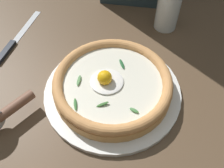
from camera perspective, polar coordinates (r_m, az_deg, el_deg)
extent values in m
cube|color=brown|center=(0.62, 0.57, -0.39)|extent=(2.40, 2.40, 0.03)
cylinder|color=white|center=(0.58, 0.00, -1.60)|extent=(0.32, 0.32, 0.01)
cylinder|color=tan|center=(0.56, 0.00, -0.46)|extent=(0.27, 0.27, 0.03)
torus|color=tan|center=(0.55, 0.00, 0.74)|extent=(0.27, 0.27, 0.02)
cylinder|color=white|center=(0.55, 0.00, 0.48)|extent=(0.23, 0.23, 0.00)
ellipsoid|color=white|center=(0.55, -1.22, 0.67)|extent=(0.08, 0.08, 0.01)
sphere|color=#F9B214|center=(0.54, -1.74, 1.51)|extent=(0.03, 0.03, 0.03)
ellipsoid|color=#52884C|center=(0.55, -7.83, 0.87)|extent=(0.01, 0.03, 0.01)
ellipsoid|color=#407A3D|center=(0.52, -8.64, -4.72)|extent=(0.02, 0.03, 0.00)
ellipsoid|color=#316028|center=(0.51, -2.25, -4.79)|extent=(0.03, 0.02, 0.01)
ellipsoid|color=#498547|center=(0.50, 5.24, -6.21)|extent=(0.02, 0.02, 0.01)
ellipsoid|color=#225B2F|center=(0.58, 2.35, 4.76)|extent=(0.02, 0.03, 0.00)
cylinder|color=brown|center=(0.56, -21.77, -4.75)|extent=(0.07, 0.08, 0.02)
cube|color=silver|center=(0.80, -19.43, 12.78)|extent=(0.04, 0.16, 0.00)
cube|color=black|center=(0.73, -23.84, 6.91)|extent=(0.03, 0.09, 0.01)
cylinder|color=silver|center=(0.74, 13.08, 16.77)|extent=(0.07, 0.07, 0.12)
cylinder|color=#B02A37|center=(0.76, 12.58, 14.55)|extent=(0.06, 0.06, 0.05)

